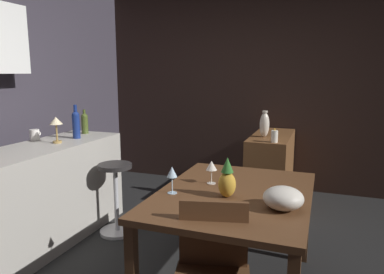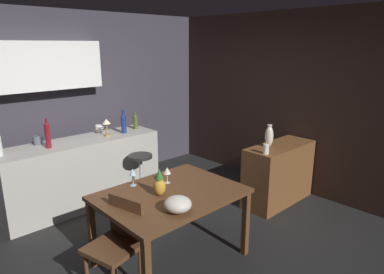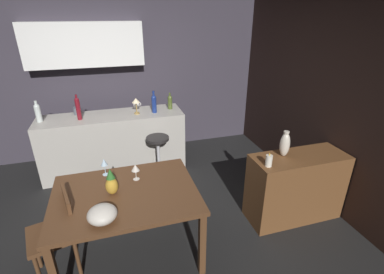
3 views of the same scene
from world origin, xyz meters
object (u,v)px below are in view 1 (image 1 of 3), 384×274
object	(u,v)px
bar_stool	(116,197)
wine_bottle_cobalt	(76,123)
dining_table	(234,203)
wine_glass_left	(211,166)
wine_glass_right	(172,173)
vase_ceramic_ivory	(264,125)
cup_white	(35,135)
counter_lamp	(56,124)
sideboard_cabinet	(271,169)
wine_bottle_olive	(85,122)
pineapple_centerpiece	(227,180)
fruit_bowl	(283,198)
pillar_candle_tall	(274,136)

from	to	relation	value
bar_stool	wine_bottle_cobalt	world-z (taller)	wine_bottle_cobalt
bar_stool	dining_table	bearing A→B (deg)	-112.89
dining_table	wine_glass_left	world-z (taller)	wine_glass_left
bar_stool	wine_glass_right	xyz separation A→B (m)	(-0.71, -0.90, 0.51)
dining_table	vase_ceramic_ivory	distance (m)	1.78
cup_white	counter_lamp	size ratio (longest dim) A/B	0.51
sideboard_cabinet	wine_bottle_olive	bearing A→B (deg)	120.69
pineapple_centerpiece	fruit_bowl	distance (m)	0.38
fruit_bowl	wine_bottle_cobalt	distance (m)	2.24
wine_bottle_cobalt	wine_bottle_olive	distance (m)	0.28
dining_table	counter_lamp	distance (m)	1.83
fruit_bowl	counter_lamp	xyz separation A→B (m)	(0.53, 2.10, 0.27)
pillar_candle_tall	wine_glass_right	bearing A→B (deg)	164.48
fruit_bowl	cup_white	xyz separation A→B (m)	(0.55, 2.38, 0.15)
wine_glass_right	vase_ceramic_ivory	size ratio (longest dim) A/B	0.62
counter_lamp	pillar_candle_tall	xyz separation A→B (m)	(1.14, -1.82, -0.20)
cup_white	dining_table	bearing A→B (deg)	-99.85
wine_bottle_cobalt	counter_lamp	size ratio (longest dim) A/B	1.37
wine_glass_left	wine_glass_right	distance (m)	0.35
pineapple_centerpiece	counter_lamp	xyz separation A→B (m)	(0.44, 1.73, 0.23)
dining_table	bar_stool	world-z (taller)	dining_table
wine_bottle_cobalt	pillar_candle_tall	xyz separation A→B (m)	(0.88, -1.81, -0.17)
dining_table	pineapple_centerpiece	bearing A→B (deg)	167.59
bar_stool	pineapple_centerpiece	world-z (taller)	pineapple_centerpiece
dining_table	fruit_bowl	bearing A→B (deg)	-120.22
wine_bottle_olive	cup_white	world-z (taller)	wine_bottle_olive
sideboard_cabinet	pillar_candle_tall	xyz separation A→B (m)	(-0.46, -0.09, 0.47)
wine_glass_left	wine_bottle_olive	distance (m)	1.80
sideboard_cabinet	wine_glass_right	xyz separation A→B (m)	(-2.10, 0.37, 0.47)
sideboard_cabinet	dining_table	bearing A→B (deg)	-179.42
pineapple_centerpiece	sideboard_cabinet	bearing A→B (deg)	-0.12
wine_glass_left	counter_lamp	size ratio (longest dim) A/B	0.71
counter_lamp	vase_ceramic_ivory	bearing A→B (deg)	-49.56
dining_table	wine_glass_right	xyz separation A→B (m)	(-0.17, 0.39, 0.22)
wine_glass_right	pineapple_centerpiece	bearing A→B (deg)	-81.07
pillar_candle_tall	wine_glass_left	bearing A→B (deg)	168.55
wine_glass_right	fruit_bowl	bearing A→B (deg)	-92.62
pineapple_centerpiece	wine_bottle_olive	bearing A→B (deg)	61.98
sideboard_cabinet	bar_stool	xyz separation A→B (m)	(-1.39, 1.26, -0.04)
pineapple_centerpiece	wine_bottle_olive	distance (m)	2.06
counter_lamp	wine_glass_right	bearing A→B (deg)	-109.91
bar_stool	cup_white	distance (m)	0.97
fruit_bowl	wine_bottle_olive	bearing A→B (deg)	64.17
dining_table	wine_bottle_olive	size ratio (longest dim) A/B	5.20
sideboard_cabinet	counter_lamp	xyz separation A→B (m)	(-1.61, 1.73, 0.67)
pineapple_centerpiece	wine_bottle_cobalt	size ratio (longest dim) A/B	0.80
bar_stool	counter_lamp	size ratio (longest dim) A/B	2.85
bar_stool	counter_lamp	distance (m)	0.88
wine_bottle_olive	bar_stool	bearing A→B (deg)	-119.54
fruit_bowl	wine_bottle_olive	distance (m)	2.43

